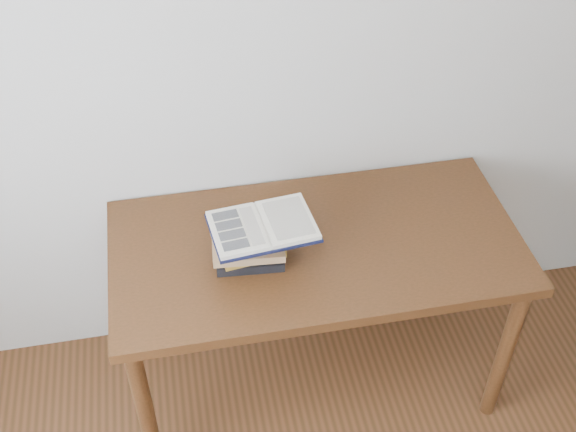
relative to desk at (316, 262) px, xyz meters
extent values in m
cube|color=beige|center=(-0.09, 0.37, 0.63)|extent=(3.50, 0.04, 2.60)
cube|color=#4C2813|center=(0.00, 0.00, 0.08)|extent=(1.44, 0.72, 0.04)
cylinder|color=#4C2813|center=(-0.66, -0.30, -0.31)|extent=(0.06, 0.06, 0.73)
cylinder|color=#4C2813|center=(0.66, -0.30, -0.31)|extent=(0.06, 0.06, 0.73)
cylinder|color=#4C2813|center=(-0.66, 0.30, -0.31)|extent=(0.06, 0.06, 0.73)
cylinder|color=#4C2813|center=(0.66, 0.30, -0.31)|extent=(0.06, 0.06, 0.73)
cube|color=black|center=(-0.24, -0.04, 0.11)|extent=(0.24, 0.16, 0.04)
cube|color=#A46C25|center=(-0.23, -0.03, 0.15)|extent=(0.23, 0.16, 0.03)
cube|color=olive|center=(-0.25, -0.04, 0.18)|extent=(0.25, 0.20, 0.03)
cube|color=olive|center=(-0.24, -0.04, 0.21)|extent=(0.24, 0.17, 0.03)
cube|color=#A46C25|center=(-0.25, -0.05, 0.23)|extent=(0.21, 0.17, 0.03)
cube|color=black|center=(-0.20, -0.05, 0.25)|extent=(0.36, 0.27, 0.01)
cube|color=beige|center=(-0.28, -0.06, 0.26)|extent=(0.18, 0.24, 0.02)
cube|color=beige|center=(-0.11, -0.04, 0.26)|extent=(0.18, 0.24, 0.02)
cylinder|color=beige|center=(-0.20, -0.05, 0.26)|extent=(0.04, 0.22, 0.01)
cube|color=black|center=(-0.31, 0.01, 0.27)|extent=(0.09, 0.05, 0.00)
cube|color=black|center=(-0.30, -0.04, 0.27)|extent=(0.09, 0.05, 0.00)
cube|color=black|center=(-0.30, -0.09, 0.27)|extent=(0.09, 0.05, 0.00)
cube|color=black|center=(-0.29, -0.13, 0.27)|extent=(0.09, 0.05, 0.00)
cube|color=silver|center=(-0.23, -0.06, 0.27)|extent=(0.06, 0.19, 0.00)
cube|color=silver|center=(-0.11, -0.04, 0.27)|extent=(0.15, 0.20, 0.00)
camera|label=1|loc=(-0.44, -1.75, 1.86)|focal=45.00mm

